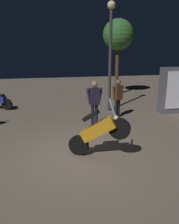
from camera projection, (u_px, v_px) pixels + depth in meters
The scene contains 7 objects.
ground_plane at pixel (80, 156), 6.04m from camera, with size 40.00×40.00×0.00m, color #756656.
motorcycle_orange_foreground at pixel (98, 131), 5.77m from camera, with size 1.49×0.90×1.63m.
person_rider_beside at pixel (95, 99), 8.28m from camera, with size 0.67×0.30×1.72m.
person_bystander_far at pixel (118, 95), 9.38m from camera, with size 0.64×0.37×1.64m.
streetlamp_near at pixel (111, 44), 10.03m from camera, with size 0.36×0.36×4.91m.
tree_left_bg at pixel (118, 35), 13.96m from camera, with size 1.93×1.93×4.80m.
kiosk_billboard at pixel (177, 90), 10.19m from camera, with size 1.60×0.55×2.10m.
Camera 1 is at (-1.04, -5.43, 2.72)m, focal length 35.51 mm.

